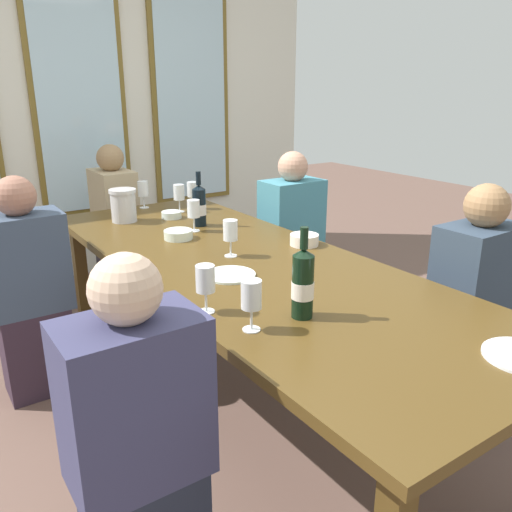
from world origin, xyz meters
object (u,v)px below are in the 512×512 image
(tasting_bowl_0, at_px, (172,215))
(seated_person_0, at_px, (139,451))
(metal_pitcher, at_px, (123,205))
(wine_glass_3, at_px, (179,193))
(wine_glass_5, at_px, (205,281))
(wine_glass_0, at_px, (143,189))
(white_plate_0, at_px, (230,275))
(tasting_bowl_1, at_px, (178,235))
(seated_person_3, at_px, (291,242))
(wine_glass_1, at_px, (192,191))
(wine_glass_2, at_px, (230,231))
(wine_bottle_1, at_px, (303,283))
(wine_glass_6, at_px, (251,296))
(wine_glass_4, at_px, (194,209))
(seated_person_1, at_px, (472,311))
(seated_person_4, at_px, (116,226))
(tasting_bowl_2, at_px, (304,240))
(dining_table, at_px, (245,274))
(wine_bottle_0, at_px, (199,205))
(seated_person_2, at_px, (30,295))

(tasting_bowl_0, relative_size, seated_person_0, 0.11)
(metal_pitcher, height_order, wine_glass_3, metal_pitcher)
(metal_pitcher, distance_m, wine_glass_3, 0.37)
(wine_glass_5, bearing_deg, wine_glass_0, 74.37)
(white_plate_0, relative_size, tasting_bowl_1, 1.45)
(metal_pitcher, xyz_separation_m, seated_person_3, (0.99, -0.32, -0.31))
(wine_glass_1, relative_size, wine_glass_2, 1.00)
(tasting_bowl_1, distance_m, wine_glass_0, 0.79)
(wine_bottle_1, height_order, wine_glass_3, wine_bottle_1)
(wine_glass_6, bearing_deg, tasting_bowl_0, 73.84)
(wine_glass_4, bearing_deg, seated_person_1, -58.40)
(seated_person_4, bearing_deg, tasting_bowl_2, -77.04)
(dining_table, height_order, tasting_bowl_2, tasting_bowl_2)
(tasting_bowl_1, relative_size, seated_person_0, 0.13)
(wine_bottle_0, bearing_deg, wine_glass_1, 67.34)
(tasting_bowl_2, distance_m, seated_person_3, 0.80)
(wine_bottle_0, relative_size, wine_glass_5, 1.77)
(wine_glass_0, bearing_deg, seated_person_1, -68.36)
(metal_pitcher, bearing_deg, wine_glass_3, 4.44)
(white_plate_0, relative_size, seated_person_3, 0.19)
(tasting_bowl_2, relative_size, wine_glass_4, 0.82)
(wine_glass_4, xyz_separation_m, seated_person_1, (0.75, -1.23, -0.34))
(wine_glass_0, relative_size, wine_glass_3, 1.00)
(seated_person_2, bearing_deg, wine_glass_1, 18.43)
(tasting_bowl_2, xyz_separation_m, seated_person_3, (0.42, 0.64, -0.24))
(seated_person_1, height_order, seated_person_2, same)
(wine_bottle_1, xyz_separation_m, seated_person_3, (0.97, 1.29, -0.34))
(metal_pitcher, bearing_deg, wine_glass_4, -60.67)
(wine_bottle_1, distance_m, wine_glass_6, 0.20)
(seated_person_1, bearing_deg, seated_person_2, 140.24)
(seated_person_2, bearing_deg, wine_glass_3, 18.73)
(seated_person_2, bearing_deg, metal_pitcher, 26.38)
(wine_glass_1, distance_m, wine_glass_4, 0.54)
(wine_glass_3, relative_size, seated_person_2, 0.16)
(white_plate_0, bearing_deg, wine_glass_1, 69.17)
(wine_glass_4, bearing_deg, wine_bottle_1, -100.06)
(seated_person_1, height_order, seated_person_3, same)
(seated_person_0, xyz_separation_m, seated_person_1, (1.61, 0.04, 0.00))
(dining_table, distance_m, wine_bottle_0, 0.70)
(wine_bottle_0, xyz_separation_m, tasting_bowl_2, (0.25, -0.63, -0.09))
(wine_glass_2, bearing_deg, wine_glass_0, 87.01)
(wine_glass_4, height_order, seated_person_0, seated_person_0)
(white_plate_0, bearing_deg, dining_table, 38.85)
(wine_glass_0, relative_size, seated_person_2, 0.16)
(tasting_bowl_1, relative_size, wine_glass_3, 0.85)
(seated_person_0, height_order, seated_person_4, same)
(wine_glass_3, distance_m, seated_person_2, 1.10)
(wine_glass_1, xyz_separation_m, seated_person_1, (0.51, -1.71, -0.33))
(seated_person_3, xyz_separation_m, seated_person_4, (-0.81, 1.02, 0.00))
(seated_person_4, bearing_deg, wine_glass_5, -101.22)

